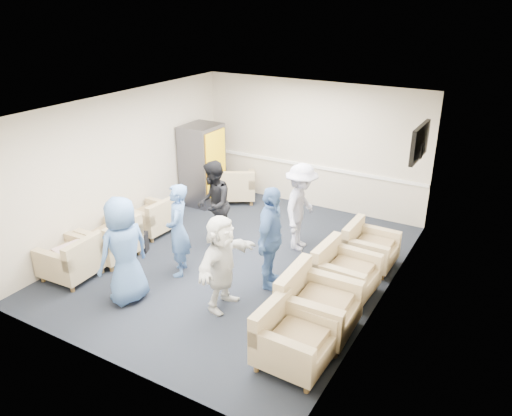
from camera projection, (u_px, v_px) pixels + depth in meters
The scene contains 25 objects.
floor at pixel (238, 262), 8.68m from camera, with size 6.00×6.00×0.00m, color black.
ceiling at pixel (235, 107), 7.62m from camera, with size 6.00×6.00×0.00m, color silver.
back_wall at pixel (312, 145), 10.54m from camera, with size 5.00×0.02×2.70m, color beige.
front_wall at pixel (99, 270), 5.76m from camera, with size 5.00×0.02×2.70m, color beige.
left_wall at pixel (123, 165), 9.30m from camera, with size 0.02×6.00×2.70m, color beige.
right_wall at pixel (387, 221), 7.00m from camera, with size 0.02×6.00×2.70m, color beige.
chair_rail at pixel (311, 166), 10.70m from camera, with size 4.98×0.04×0.06m, color white.
tv at pixel (420, 142), 8.19m from camera, with size 0.10×1.00×0.58m.
armchair_left_near at pixel (73, 261), 8.06m from camera, with size 0.84×0.84×0.64m.
armchair_left_mid at pixel (112, 242), 8.66m from camera, with size 0.83×0.83×0.66m.
armchair_left_far at pixel (153, 219), 9.62m from camera, with size 0.80×0.80×0.60m.
armchair_right_near at pixel (290, 341), 6.16m from camera, with size 0.87×0.87×0.68m.
armchair_right_midnear at pixel (315, 307), 6.76m from camera, with size 0.97×0.97×0.76m.
armchair_right_midfar at pixel (343, 274), 7.65m from camera, with size 0.88×0.88×0.68m.
armchair_right_far at pixel (368, 249), 8.45m from camera, with size 0.80×0.80×0.64m.
armchair_corner at pixel (236, 187), 11.14m from camera, with size 1.13×1.13×0.66m.
vending_machine at pixel (203, 165), 10.84m from camera, with size 0.71×0.83×1.76m.
backpack at pixel (140, 240), 8.95m from camera, with size 0.31×0.27×0.45m.
pillow at pixel (71, 251), 8.00m from camera, with size 0.49×0.37×0.14m, color beige.
person_front_left at pixel (124, 251), 7.29m from camera, with size 0.81×0.53×1.66m, color #4469A4.
person_mid_left at pixel (178, 230), 8.04m from camera, with size 0.57×0.37×1.56m, color #4469A4.
person_back_left at pixel (213, 204), 8.99m from camera, with size 0.78×0.61×1.60m, color black.
person_back_right at pixel (301, 207), 8.85m from camera, with size 1.04×0.60×1.61m, color white.
person_mid_right at pixel (271, 239), 7.64m from camera, with size 0.98×0.41×1.67m, color #4469A4.
person_front_right at pixel (222, 263), 7.17m from camera, with size 1.35×0.43×1.46m, color silver.
Camera 1 is at (4.08, -6.44, 4.27)m, focal length 35.00 mm.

